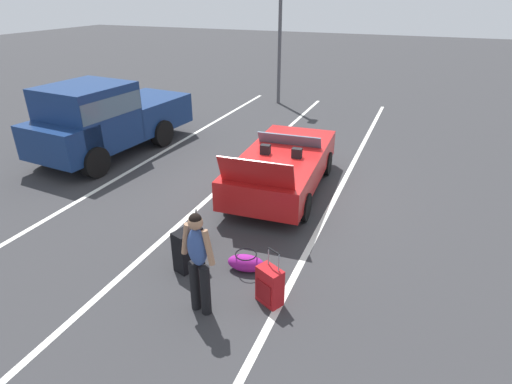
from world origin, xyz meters
name	(u,v)px	position (x,y,z in m)	size (l,w,h in m)	color
ground_plane	(282,189)	(0.00, 0.00, 0.00)	(80.00, 80.00, 0.00)	#333335
lot_line_near	(335,198)	(0.00, -1.29, 0.00)	(18.00, 0.12, 0.01)	silver
lot_line_mid	(229,180)	(0.00, 1.41, 0.00)	(18.00, 0.12, 0.01)	silver
lot_line_far	(140,165)	(0.00, 4.11, 0.00)	(18.00, 0.12, 0.01)	silver
convertible_car	(285,164)	(0.20, 0.01, 0.59)	(4.25, 2.01, 1.52)	red
suitcase_large_black	(188,249)	(-3.57, 0.48, 0.37)	(0.54, 0.42, 0.74)	black
suitcase_medium_bright	(270,286)	(-3.89, -1.12, 0.31)	(0.39, 0.47, 0.92)	red
suitcase_small_carryon	(194,233)	(-2.90, 0.75, 0.25)	(0.39, 0.33, 0.70)	black
duffel_bag	(246,263)	(-3.29, -0.47, 0.16)	(0.43, 0.68, 0.34)	#991E8C
traveler_person	(198,258)	(-4.44, -0.24, 0.93)	(0.28, 0.61, 1.65)	black
parked_pickup_truck_near	(103,118)	(0.32, 5.44, 1.11)	(5.15, 2.40, 2.10)	navy
parking_lamp_post	(280,25)	(8.01, 2.91, 3.09)	(0.50, 0.24, 5.35)	#4C4C51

